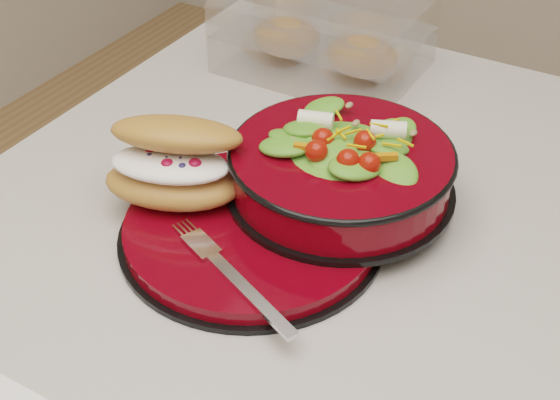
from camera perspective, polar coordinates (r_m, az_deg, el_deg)
The scene contains 5 objects.
dinner_plate at distance 0.75m, azimuth -2.08°, elevation -2.20°, with size 0.26×0.26×0.02m.
salad_bowl at distance 0.76m, azimuth 4.52°, elevation 2.78°, with size 0.23×0.23×0.09m.
croissant at distance 0.76m, azimuth -7.76°, elevation 2.69°, with size 0.15×0.13×0.08m.
fork at distance 0.68m, azimuth -3.38°, elevation -5.68°, with size 0.15×0.08×0.00m.
pastry_box at distance 1.03m, azimuth 3.24°, elevation 11.92°, with size 0.25×0.18×0.09m.
Camera 1 is at (0.01, -0.59, 1.39)m, focal length 50.00 mm.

